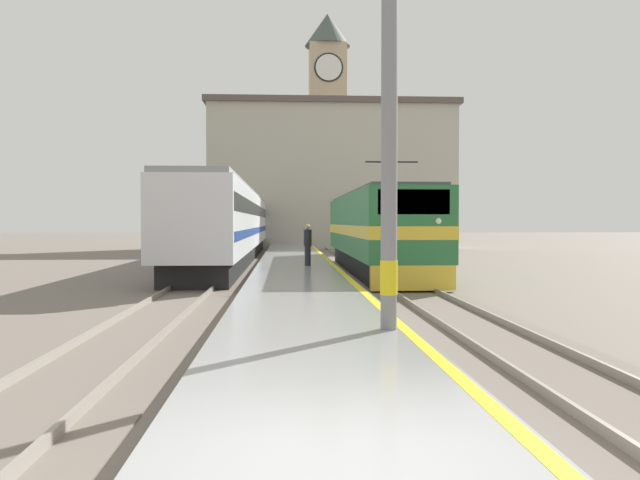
{
  "coord_description": "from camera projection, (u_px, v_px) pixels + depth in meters",
  "views": [
    {
      "loc": [
        -0.49,
        -4.89,
        2.29
      ],
      "look_at": [
        1.27,
        26.81,
        1.37
      ],
      "focal_mm": 35.0,
      "sensor_mm": 36.0,
      "label": 1
    }
  ],
  "objects": [
    {
      "name": "rail_track_near",
      "position": [
        370.0,
        269.0,
        30.12
      ],
      "size": [
        2.83,
        140.0,
        0.16
      ],
      "color": "#70665B",
      "rests_on": "ground"
    },
    {
      "name": "station_building",
      "position": [
        331.0,
        175.0,
        55.15
      ],
      "size": [
        21.81,
        6.67,
        12.79
      ],
      "color": "#B7B2A3",
      "rests_on": "ground"
    },
    {
      "name": "person_on_platform",
      "position": [
        308.0,
        244.0,
        26.33
      ],
      "size": [
        0.34,
        0.34,
        1.76
      ],
      "color": "#23232D",
      "rests_on": "platform"
    },
    {
      "name": "ground_plane",
      "position": [
        294.0,
        263.0,
        34.91
      ],
      "size": [
        200.0,
        200.0,
        0.0
      ],
      "primitive_type": "plane",
      "color": "#70665B"
    },
    {
      "name": "locomotive_train",
      "position": [
        376.0,
        231.0,
        28.25
      ],
      "size": [
        2.92,
        16.98,
        4.64
      ],
      "color": "black",
      "rests_on": "ground"
    },
    {
      "name": "catenary_mast",
      "position": [
        393.0,
        74.0,
        10.66
      ],
      "size": [
        2.61,
        0.3,
        8.9
      ],
      "color": "gray",
      "rests_on": "platform"
    },
    {
      "name": "passenger_train",
      "position": [
        238.0,
        223.0,
        41.25
      ],
      "size": [
        2.92,
        43.0,
        4.08
      ],
      "color": "black",
      "rests_on": "ground"
    },
    {
      "name": "platform",
      "position": [
        296.0,
        265.0,
        29.92
      ],
      "size": [
        3.46,
        140.0,
        0.44
      ],
      "color": "#999999",
      "rests_on": "ground"
    },
    {
      "name": "clock_tower",
      "position": [
        327.0,
        122.0,
        62.02
      ],
      "size": [
        4.48,
        4.48,
        22.95
      ],
      "color": "tan",
      "rests_on": "ground"
    },
    {
      "name": "rail_track_far",
      "position": [
        220.0,
        269.0,
        29.72
      ],
      "size": [
        2.83,
        140.0,
        0.16
      ],
      "color": "#70665B",
      "rests_on": "ground"
    }
  ]
}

